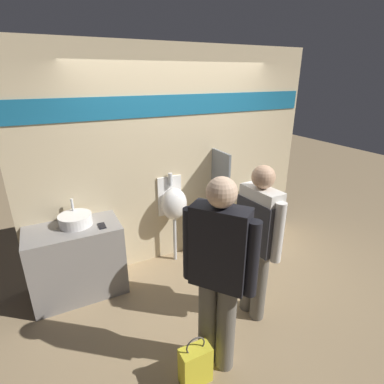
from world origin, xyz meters
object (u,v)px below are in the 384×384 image
Objects in this scene: cell_phone at (102,226)px; person_with_lanyard at (219,271)px; sink_basin at (75,220)px; shopping_bag at (195,365)px; urinal_near_counter at (174,204)px; person_in_vest at (258,234)px; toilet at (260,224)px.

cell_phone is 0.08× the size of person_with_lanyard.
cell_phone is at bearing -33.51° from sink_basin.
shopping_bag is at bearing 70.95° from person_with_lanyard.
urinal_near_counter is 1.89m from shopping_bag.
sink_basin is at bearing -8.90° from person_with_lanyard.
cell_phone is 1.64m from person_in_vest.
person_in_vest is 0.73m from person_with_lanyard.
sink_basin is 2.50× the size of cell_phone.
sink_basin reaches higher than toilet.
toilet reaches higher than cell_phone.
urinal_near_counter is 1.31× the size of toilet.
person_with_lanyard is at bearing -101.23° from urinal_near_counter.
cell_phone is at bearing -13.96° from person_with_lanyard.
urinal_near_counter is 0.74× the size of person_in_vest.
shopping_bag is at bearing 110.19° from person_in_vest.
sink_basin is at bearing 177.74° from toilet.
cell_phone is at bearing 104.70° from shopping_bag.
urinal_near_counter reaches higher than shopping_bag.
cell_phone is at bearing 45.71° from person_in_vest.
person_with_lanyard reaches higher than toilet.
person_in_vest is (1.27, -1.04, 0.10)m from cell_phone.
person_with_lanyard is (0.62, -1.37, 0.10)m from cell_phone.
urinal_near_counter is (1.19, 0.08, -0.08)m from sink_basin.
urinal_near_counter is at bearing 3.63° from sink_basin.
sink_basin reaches higher than cell_phone.
cell_phone is 0.12× the size of urinal_near_counter.
urinal_near_counter is 1.64m from person_with_lanyard.
shopping_bag is (0.63, -1.62, -0.72)m from sink_basin.
toilet is at bearing 1.63° from cell_phone.
person_with_lanyard is (0.87, -1.53, 0.05)m from sink_basin.
person_in_vest is at bearing -38.41° from sink_basin.
person_in_vest reaches higher than sink_basin.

